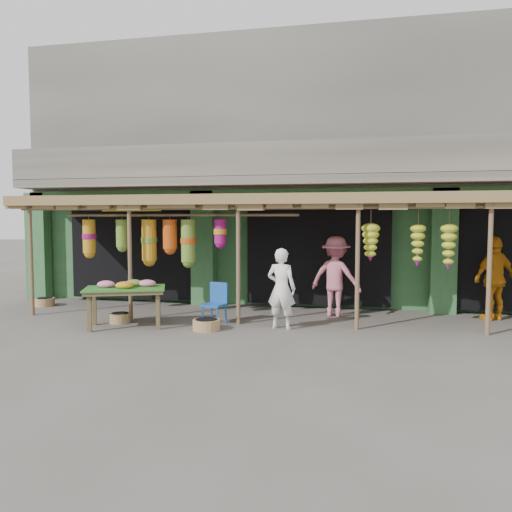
% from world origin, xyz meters
% --- Properties ---
extents(ground, '(80.00, 80.00, 0.00)m').
position_xyz_m(ground, '(0.00, 0.00, 0.00)').
color(ground, '#514C47').
rests_on(ground, ground).
extents(building, '(16.40, 6.80, 7.00)m').
position_xyz_m(building, '(-0.00, 4.87, 3.37)').
color(building, gray).
rests_on(building, ground).
extents(awning, '(14.00, 2.70, 2.79)m').
position_xyz_m(awning, '(-0.15, 0.80, 2.58)').
color(awning, brown).
rests_on(awning, ground).
extents(flower_table, '(1.86, 1.48, 0.98)m').
position_xyz_m(flower_table, '(-3.73, -0.95, 0.79)').
color(flower_table, brown).
rests_on(flower_table, ground).
extents(blue_chair, '(0.51, 0.52, 0.89)m').
position_xyz_m(blue_chair, '(-1.98, -0.25, 0.50)').
color(blue_chair, '#184DA0').
rests_on(blue_chair, ground).
extents(basket_left, '(0.55, 0.55, 0.20)m').
position_xyz_m(basket_left, '(-7.00, 0.98, 0.10)').
color(basket_left, olive).
rests_on(basket_left, ground).
extents(basket_mid, '(0.75, 0.75, 0.22)m').
position_xyz_m(basket_mid, '(-2.00, -0.89, 0.11)').
color(basket_mid, olive).
rests_on(basket_mid, ground).
extents(basket_right, '(0.60, 0.60, 0.21)m').
position_xyz_m(basket_right, '(-4.08, -0.58, 0.10)').
color(basket_right, '#9C7949').
rests_on(basket_right, ground).
extents(person_front, '(0.68, 0.51, 1.67)m').
position_xyz_m(person_front, '(-0.53, -0.43, 0.83)').
color(person_front, white).
rests_on(person_front, ground).
extents(person_vendor, '(1.17, 0.99, 1.89)m').
position_xyz_m(person_vendor, '(4.00, 1.41, 0.94)').
color(person_vendor, orange).
rests_on(person_vendor, ground).
extents(person_shopper, '(1.36, 1.03, 1.86)m').
position_xyz_m(person_shopper, '(0.50, 1.15, 0.93)').
color(person_shopper, '#C6697B').
rests_on(person_shopper, ground).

